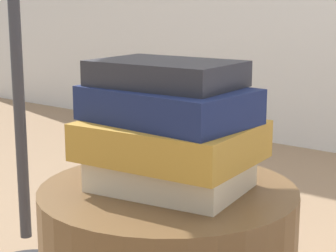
# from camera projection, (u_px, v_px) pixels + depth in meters

# --- Properties ---
(book_cream) EXTENTS (0.25, 0.21, 0.05)m
(book_cream) POSITION_uv_depth(u_px,v_px,m) (170.00, 174.00, 0.95)
(book_cream) COLOR beige
(book_cream) RESTS_ON side_table
(book_ochre) EXTENTS (0.28, 0.23, 0.06)m
(book_ochre) POSITION_uv_depth(u_px,v_px,m) (172.00, 140.00, 0.94)
(book_ochre) COLOR #B7842D
(book_ochre) RESTS_ON book_cream
(book_navy) EXTENTS (0.26, 0.18, 0.06)m
(book_navy) POSITION_uv_depth(u_px,v_px,m) (168.00, 105.00, 0.93)
(book_navy) COLOR #19234C
(book_navy) RESTS_ON book_ochre
(book_charcoal) EXTENTS (0.24, 0.17, 0.04)m
(book_charcoal) POSITION_uv_depth(u_px,v_px,m) (166.00, 73.00, 0.94)
(book_charcoal) COLOR #28282D
(book_charcoal) RESTS_ON book_navy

